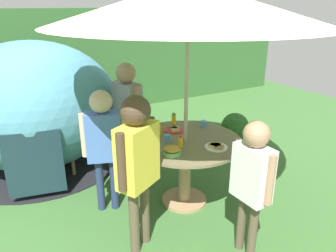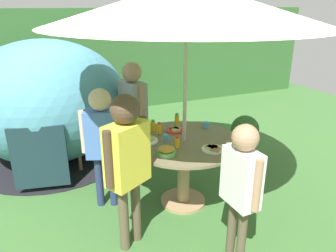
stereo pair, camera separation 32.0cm
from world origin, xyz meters
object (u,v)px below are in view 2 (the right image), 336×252
at_px(child_in_white_shirt, 242,178).
at_px(snack_bowl, 166,151).
at_px(plate_mid_right, 213,149).
at_px(garden_table, 184,157).
at_px(patio_umbrella, 187,4).
at_px(wooden_chair, 98,126).
at_px(juice_bottle_near_left, 153,126).
at_px(dome_tent, 48,101).
at_px(child_in_blue_shirt, 102,134).
at_px(juice_bottle_near_right, 159,128).
at_px(juice_bottle_far_left, 177,142).
at_px(child_in_grey_shirt, 133,103).
at_px(cup_near, 166,138).
at_px(plate_front_edge, 145,140).
at_px(plate_far_right, 175,130).
at_px(juice_bottle_center_front, 177,119).
at_px(cup_far, 206,125).
at_px(juice_bottle_center_back, 146,129).
at_px(potted_plant, 245,134).
at_px(child_in_yellow_shirt, 127,154).

height_order(child_in_white_shirt, snack_bowl, child_in_white_shirt).
relative_size(snack_bowl, plate_mid_right, 0.80).
relative_size(garden_table, patio_umbrella, 0.45).
distance_m(wooden_chair, juice_bottle_near_left, 0.89).
distance_m(garden_table, patio_umbrella, 1.41).
bearing_deg(dome_tent, child_in_blue_shirt, -63.51).
xyz_separation_m(child_in_white_shirt, juice_bottle_near_left, (-0.22, 1.23, 0.01)).
distance_m(juice_bottle_near_right, juice_bottle_far_left, 0.38).
height_order(garden_table, child_in_grey_shirt, child_in_grey_shirt).
xyz_separation_m(snack_bowl, cup_near, (0.12, 0.28, -0.00)).
distance_m(child_in_white_shirt, juice_bottle_near_right, 1.16).
bearing_deg(plate_front_edge, child_in_grey_shirt, 80.15).
height_order(wooden_chair, snack_bowl, wooden_chair).
distance_m(child_in_grey_shirt, plate_far_right, 0.70).
relative_size(juice_bottle_center_front, cup_far, 2.00).
bearing_deg(garden_table, patio_umbrella, 0.00).
relative_size(juice_bottle_near_left, juice_bottle_center_front, 0.96).
xyz_separation_m(snack_bowl, juice_bottle_near_left, (0.10, 0.57, 0.02)).
height_order(patio_umbrella, child_in_grey_shirt, patio_umbrella).
bearing_deg(juice_bottle_center_back, juice_bottle_center_front, 18.05).
xyz_separation_m(patio_umbrella, juice_bottle_center_back, (-0.29, 0.30, -1.18)).
bearing_deg(juice_bottle_center_back, cup_far, -7.00).
distance_m(garden_table, cup_far, 0.47).
height_order(patio_umbrella, plate_far_right, patio_umbrella).
bearing_deg(juice_bottle_center_front, patio_umbrella, -105.95).
distance_m(wooden_chair, child_in_blue_shirt, 0.88).
bearing_deg(plate_far_right, child_in_blue_shirt, 179.64).
bearing_deg(potted_plant, juice_bottle_near_right, -163.12).
xyz_separation_m(plate_front_edge, juice_bottle_center_back, (0.07, 0.17, 0.04)).
relative_size(dome_tent, child_in_yellow_shirt, 1.83).
distance_m(dome_tent, juice_bottle_near_left, 1.64).
xyz_separation_m(child_in_yellow_shirt, juice_bottle_center_front, (0.80, 0.81, -0.09)).
xyz_separation_m(garden_table, juice_bottle_far_left, (-0.13, -0.11, 0.22)).
distance_m(wooden_chair, dome_tent, 0.81).
distance_m(plate_mid_right, juice_bottle_center_front, 0.73).
xyz_separation_m(plate_front_edge, juice_bottle_center_front, (0.48, 0.30, 0.05)).
bearing_deg(snack_bowl, juice_bottle_near_right, 75.02).
height_order(snack_bowl, plate_mid_right, snack_bowl).
bearing_deg(plate_mid_right, juice_bottle_far_left, 145.40).
relative_size(dome_tent, juice_bottle_near_right, 20.25).
bearing_deg(plate_mid_right, cup_far, 66.64).
xyz_separation_m(wooden_chair, juice_bottle_center_front, (0.73, -0.68, 0.20)).
bearing_deg(child_in_yellow_shirt, plate_far_right, 13.11).
distance_m(juice_bottle_near_right, cup_far, 0.52).
bearing_deg(juice_bottle_center_back, juice_bottle_near_left, 29.61).
relative_size(plate_mid_right, cup_far, 3.29).
bearing_deg(juice_bottle_center_front, wooden_chair, 137.16).
relative_size(dome_tent, cup_far, 37.68).
height_order(child_in_grey_shirt, plate_front_edge, child_in_grey_shirt).
bearing_deg(juice_bottle_center_front, child_in_yellow_shirt, -134.79).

